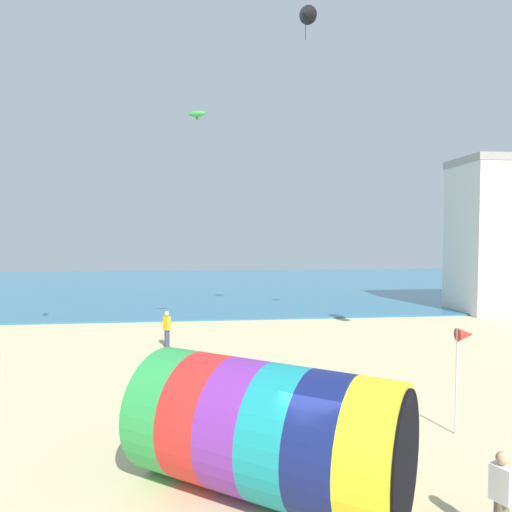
{
  "coord_description": "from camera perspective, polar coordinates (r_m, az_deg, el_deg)",
  "views": [
    {
      "loc": [
        -2.56,
        -8.66,
        5.36
      ],
      "look_at": [
        -1.35,
        2.48,
        4.85
      ],
      "focal_mm": 32.0,
      "sensor_mm": 36.0,
      "label": 1
    }
  ],
  "objects": [
    {
      "name": "sea",
      "position": [
        48.76,
        -3.13,
        -3.64
      ],
      "size": [
        120.0,
        40.0,
        0.1
      ],
      "primitive_type": "cube",
      "color": "teal",
      "rests_on": "ground"
    },
    {
      "name": "beach_flag",
      "position": [
        13.6,
        24.58,
        -9.49
      ],
      "size": [
        0.47,
        0.36,
        2.89
      ],
      "color": "silver",
      "rests_on": "ground"
    },
    {
      "name": "kite_handler",
      "position": [
        9.76,
        28.36,
        -25.17
      ],
      "size": [
        0.35,
        0.42,
        1.69
      ],
      "color": "#726651",
      "rests_on": "ground"
    },
    {
      "name": "ground_plane",
      "position": [
        10.5,
        10.03,
        -28.15
      ],
      "size": [
        120.0,
        120.0,
        0.0
      ],
      "primitive_type": "plane",
      "color": "#CCBA8C"
    },
    {
      "name": "kite_black_delta",
      "position": [
        26.96,
        6.2,
        27.88
      ],
      "size": [
        1.43,
        1.53,
        1.92
      ],
      "color": "black"
    },
    {
      "name": "bystander_near_water",
      "position": [
        22.39,
        -11.07,
        -8.93
      ],
      "size": [
        0.4,
        0.42,
        1.75
      ],
      "color": "#383D56",
      "rests_on": "ground"
    },
    {
      "name": "giant_inflatable_tube",
      "position": [
        10.04,
        1.45,
        -20.86
      ],
      "size": [
        6.1,
        5.37,
        2.73
      ],
      "color": "green",
      "rests_on": "ground"
    },
    {
      "name": "kite_green_parafoil",
      "position": [
        23.3,
        -7.39,
        17.2
      ],
      "size": [
        0.94,
        0.62,
        0.48
      ],
      "color": "green"
    }
  ]
}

